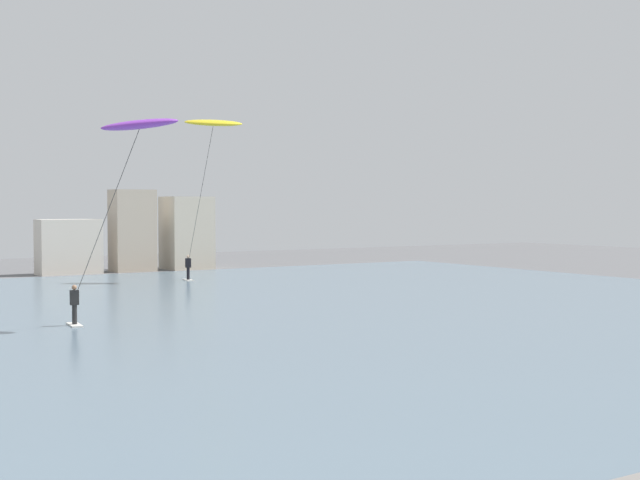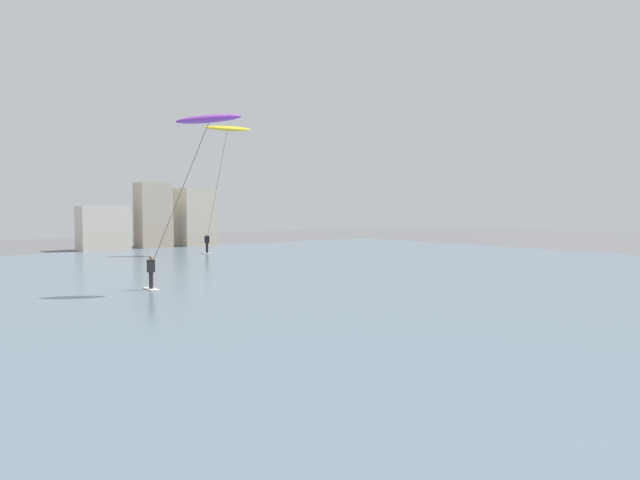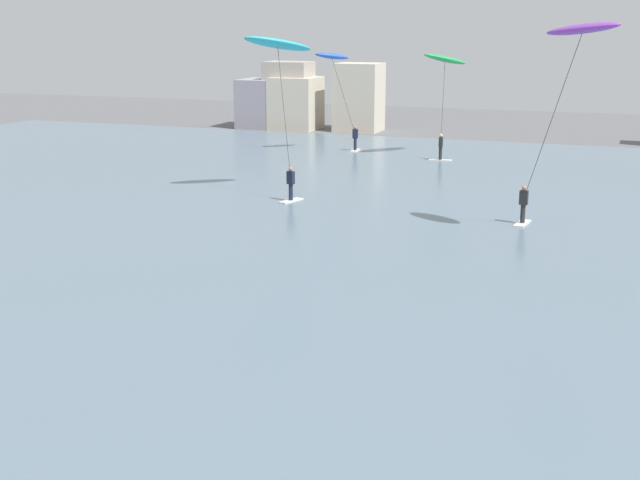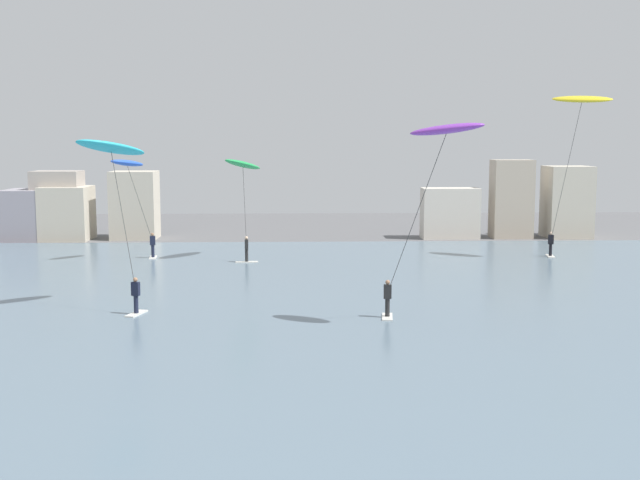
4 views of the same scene
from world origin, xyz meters
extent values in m
cube|color=beige|center=(11.76, 58.45, 1.98)|extent=(4.44, 2.10, 3.97)
cube|color=#B7A893|center=(16.66, 58.64, 3.08)|extent=(3.10, 2.17, 6.16)
cube|color=beige|center=(21.16, 58.80, 2.83)|extent=(3.42, 3.18, 5.65)
cube|color=silver|center=(16.30, 47.76, 0.13)|extent=(0.67, 1.45, 0.06)
cylinder|color=black|center=(16.30, 47.76, 0.55)|extent=(0.20, 0.20, 0.78)
cube|color=black|center=(16.30, 47.76, 1.24)|extent=(0.37, 0.27, 0.60)
sphere|color=beige|center=(16.30, 47.76, 1.65)|extent=(0.20, 0.20, 0.20)
cylinder|color=#333333|center=(16.89, 47.07, 5.64)|extent=(1.21, 1.42, 8.90)
ellipsoid|color=yellow|center=(17.48, 46.38, 10.23)|extent=(3.81, 3.02, 0.77)
cube|color=silver|center=(3.46, 30.32, 0.13)|extent=(0.60, 1.44, 0.06)
cylinder|color=black|center=(3.46, 30.32, 0.55)|extent=(0.20, 0.20, 0.78)
cube|color=black|center=(3.46, 30.32, 1.24)|extent=(0.36, 0.26, 0.60)
sphere|color=#9E7051|center=(3.46, 30.32, 1.65)|extent=(0.20, 0.20, 0.20)
cylinder|color=#333333|center=(4.46, 29.25, 4.59)|extent=(2.03, 2.17, 6.81)
ellipsoid|color=purple|center=(5.46, 28.18, 8.14)|extent=(3.16, 2.30, 0.72)
camera|label=1|loc=(-7.47, -5.07, 4.95)|focal=49.79mm
camera|label=2|loc=(-9.40, 2.05, 4.25)|focal=35.50mm
camera|label=3|loc=(7.53, -5.67, 8.38)|focal=48.02mm
camera|label=4|loc=(-0.63, -3.00, 7.74)|focal=44.40mm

